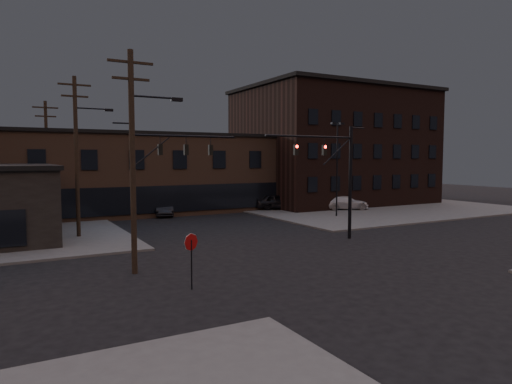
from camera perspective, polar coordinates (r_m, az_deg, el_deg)
ground at (r=26.15m, az=7.12°, el=-8.51°), size 140.00×140.00×0.00m
sidewalk_ne at (r=56.73m, az=12.01°, el=-1.56°), size 30.00×30.00×0.15m
building_row at (r=50.89m, az=-11.75°, el=2.21°), size 40.00×12.00×8.00m
building_right at (r=59.53m, az=9.58°, el=5.42°), size 22.00×16.00×14.00m
traffic_signal_near at (r=32.35m, az=10.18°, el=2.73°), size 7.12×0.24×8.00m
traffic_signal_far at (r=29.78m, az=-12.71°, el=2.72°), size 7.12×0.24×8.00m
stop_sign at (r=20.27m, az=-8.09°, el=-6.94°), size 0.72×0.33×2.48m
utility_pole_near at (r=23.27m, az=-15.03°, el=4.37°), size 3.70×0.28×11.00m
utility_pole_mid at (r=34.89m, az=-21.43°, el=4.57°), size 3.70×0.28×11.50m
utility_pole_far at (r=46.72m, az=-24.66°, el=3.92°), size 2.20×0.28×11.00m
lot_light_a at (r=44.53m, az=10.11°, el=3.89°), size 1.50×0.28×9.14m
lot_light_b at (r=52.21m, az=11.77°, el=3.92°), size 1.50×0.28×9.14m
parked_car_lot_a at (r=50.01m, az=2.62°, el=-1.19°), size 5.32×3.23×1.69m
parked_car_lot_b at (r=50.75m, az=11.10°, el=-1.31°), size 5.46×3.78×1.47m
car_crossing at (r=46.30m, az=-11.45°, el=-1.99°), size 2.75×4.93×1.54m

